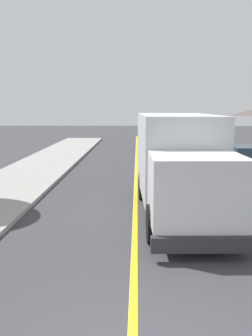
% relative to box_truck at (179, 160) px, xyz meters
% --- Properties ---
extents(centre_line_yellow, '(0.16, 56.00, 0.01)m').
position_rel_box_truck_xyz_m(centre_line_yellow, '(-1.41, 2.61, -1.76)').
color(centre_line_yellow, gold).
rests_on(centre_line_yellow, ground).
extents(box_truck, '(2.69, 7.27, 3.20)m').
position_rel_box_truck_xyz_m(box_truck, '(0.00, 0.00, 0.00)').
color(box_truck, silver).
rests_on(box_truck, ground).
extents(parked_car_near, '(1.88, 4.43, 1.67)m').
position_rel_box_truck_xyz_m(parked_car_near, '(1.05, 6.41, -0.97)').
color(parked_car_near, silver).
rests_on(parked_car_near, ground).
extents(parked_car_mid, '(1.85, 4.42, 1.67)m').
position_rel_box_truck_xyz_m(parked_car_mid, '(0.89, 12.39, -0.97)').
color(parked_car_mid, '#B7B7BC').
rests_on(parked_car_mid, ground).
extents(parked_car_far, '(2.00, 4.48, 1.67)m').
position_rel_box_truck_xyz_m(parked_car_far, '(0.73, 18.72, -0.97)').
color(parked_car_far, '#2D4793').
rests_on(parked_car_far, ground).
extents(parked_van_across, '(1.89, 4.44, 1.67)m').
position_rel_box_truck_xyz_m(parked_van_across, '(3.79, 5.26, -0.97)').
color(parked_van_across, silver).
rests_on(parked_van_across, ground).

